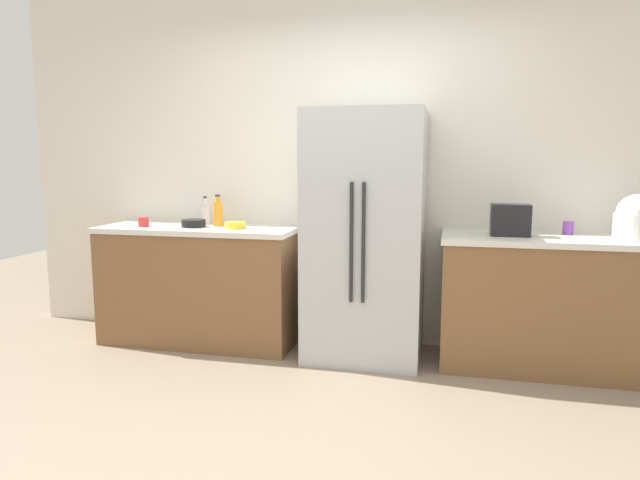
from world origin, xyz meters
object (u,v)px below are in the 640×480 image
Objects in this scene: cup_a at (568,228)px; bowl_b at (194,223)px; bottle_a at (206,214)px; rice_cooker at (637,219)px; refrigerator at (365,236)px; cup_b at (143,222)px; toaster at (510,220)px; bottle_b at (218,213)px; bowl_a at (235,225)px.

cup_a reaches higher than bowl_b.
bowl_b is at bearing -91.27° from bottle_a.
refrigerator is at bearing -179.51° from rice_cooker.
bowl_b is (-1.33, -0.00, 0.06)m from refrigerator.
cup_a is 2.71m from bowl_b.
refrigerator reaches higher than cup_b.
toaster is 1.04× the size of bottle_b.
toaster is 0.44m from cup_a.
bottle_b is at bearing 16.65° from cup_b.
cup_b is 0.52× the size of bowl_a.
bottle_b is (-2.15, 0.08, -0.01)m from toaster.
cup_b is at bearing -178.63° from rice_cooker.
cup_a is (2.55, 0.09, -0.06)m from bottle_b.
bowl_a is at bearing 3.85° from cup_b.
bottle_b is at bearing 148.40° from bowl_a.
bottle_a reaches higher than toaster.
rice_cooker reaches higher than bottle_a.
bottle_a is at bearing 179.54° from cup_a.
rice_cooker is at bearing -1.59° from bottle_b.
refrigerator reaches higher than bowl_a.
bottle_b is 2.55m from cup_a.
bottle_a is at bearing 146.70° from bowl_a.
toaster is 2.31m from bottle_a.
cup_a is (1.38, 0.18, 0.08)m from refrigerator.
cup_a is at bearing 4.65° from cup_b.
bottle_b is at bearing 175.30° from refrigerator.
rice_cooker reaches higher than toaster.
bottle_b reaches higher than cup_a.
bowl_b reaches higher than bowl_a.
cup_a is 3.10m from cup_b.
rice_cooker reaches higher than bowl_b.
cup_b is at bearing -178.26° from toaster.
rice_cooker is (1.75, 0.01, 0.16)m from refrigerator.
toaster is 2.70m from cup_b.
cup_a is 0.48× the size of bowl_b.
refrigerator is 22.19× the size of cup_b.
toaster is 1.65× the size of bowl_a.
bowl_b is at bearing -179.67° from rice_cooker.
refrigerator is 1.76m from rice_cooker.
bowl_a is (-2.73, -0.03, -0.11)m from rice_cooker.
bowl_a is at bearing -33.30° from bottle_a.
bottle_a is at bearing 175.25° from toaster.
bowl_b is (0.39, 0.06, -0.01)m from cup_b.
toaster is 2.88× the size of cup_a.
rice_cooker is 2.74m from bowl_a.
rice_cooker reaches higher than bowl_a.
cup_a reaches higher than cup_b.
toaster is at bearing -2.17° from bottle_b.
bowl_a is (-0.98, -0.02, 0.06)m from refrigerator.
rice_cooker is (0.77, 0.00, 0.02)m from toaster.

